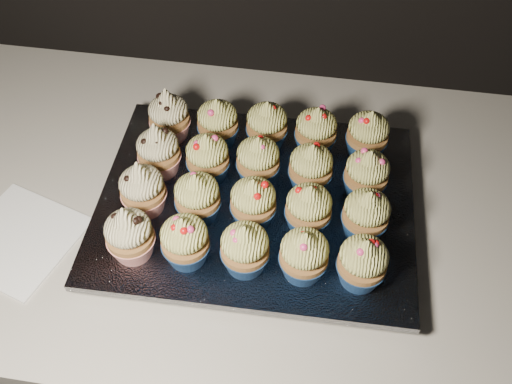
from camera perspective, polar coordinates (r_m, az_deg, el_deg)
cabinet at (r=1.28m, az=-7.14°, el=-13.07°), size 2.40×0.60×0.86m
worktop at (r=0.90m, az=-9.88°, el=-0.18°), size 2.44×0.64×0.04m
napkin at (r=0.88m, az=-22.66°, el=-4.38°), size 0.19×0.19×0.00m
baking_tray at (r=0.83m, az=0.00°, el=-1.71°), size 0.42×0.32×0.02m
foil_lining at (r=0.82m, az=0.00°, el=-0.98°), size 0.45×0.36×0.01m
cupcake_0 at (r=0.74m, az=-12.55°, el=-4.13°), size 0.06×0.06×0.10m
cupcake_1 at (r=0.73m, az=-7.10°, el=-4.85°), size 0.06×0.06×0.08m
cupcake_2 at (r=0.72m, az=-1.12°, el=-5.66°), size 0.06×0.06×0.08m
cupcake_3 at (r=0.71m, az=4.82°, el=-6.30°), size 0.06×0.06×0.08m
cupcake_4 at (r=0.72m, az=10.59°, el=-6.92°), size 0.06×0.06×0.08m
cupcake_5 at (r=0.79m, az=-11.28°, el=0.31°), size 0.06×0.06×0.10m
cupcake_6 at (r=0.77m, az=-5.88°, el=-0.54°), size 0.06×0.06×0.08m
cupcake_7 at (r=0.76m, az=-0.27°, el=-1.04°), size 0.06×0.06×0.08m
cupcake_8 at (r=0.76m, az=5.27°, el=-1.69°), size 0.06×0.06×0.08m
cupcake_9 at (r=0.76m, az=10.93°, el=-2.21°), size 0.06×0.06×0.08m
cupcake_10 at (r=0.83m, az=-9.73°, el=4.07°), size 0.06×0.06×0.10m
cupcake_11 at (r=0.82m, az=-4.86°, el=3.43°), size 0.06×0.06×0.08m
cupcake_12 at (r=0.81m, az=0.21°, el=3.17°), size 0.06×0.06×0.08m
cupcake_13 at (r=0.80m, az=5.50°, el=2.42°), size 0.06×0.06×0.08m
cupcake_14 at (r=0.81m, az=10.99°, el=1.76°), size 0.06×0.06×0.08m
cupcake_15 at (r=0.88m, az=-8.69°, el=7.52°), size 0.06×0.06×0.10m
cupcake_16 at (r=0.87m, az=-3.85°, el=6.94°), size 0.06×0.06×0.08m
cupcake_17 at (r=0.86m, az=1.10°, el=6.69°), size 0.06×0.06×0.08m
cupcake_18 at (r=0.86m, az=6.01°, el=6.08°), size 0.06×0.06×0.08m
cupcake_19 at (r=0.86m, az=11.10°, el=5.65°), size 0.06×0.06×0.08m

